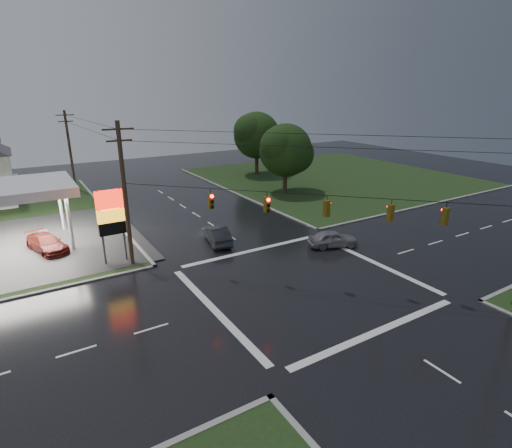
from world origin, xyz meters
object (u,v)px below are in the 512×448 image
tree_ne_near (287,150)px  pylon_sign (111,214)px  car_crossing (333,239)px  tree_ne_far (258,135)px  car_north (217,235)px  utility_pole_nw (125,194)px  utility_pole_n (70,150)px  car_pump (47,243)px

tree_ne_near → pylon_sign: bearing=-155.0°
tree_ne_near → car_crossing: size_ratio=2.11×
tree_ne_far → car_north: (-18.89, -23.77, -5.41)m
pylon_sign → tree_ne_far: tree_ne_far is taller
pylon_sign → utility_pole_nw: size_ratio=0.55×
pylon_sign → car_crossing: bearing=-20.4°
tree_ne_far → car_crossing: bearing=-109.7°
utility_pole_n → car_north: size_ratio=2.26×
tree_ne_far → pylon_sign: bearing=-139.6°
utility_pole_n → car_pump: size_ratio=2.13×
tree_ne_far → car_crossing: 32.14m
utility_pole_n → car_pump: (-5.40, -22.09, -4.75)m
pylon_sign → utility_pole_n: bearing=87.9°
utility_pole_n → car_pump: bearing=-103.7°
pylon_sign → car_north: bearing=-1.8°
utility_pole_nw → tree_ne_near: (23.64, 12.49, -0.16)m
tree_ne_near → tree_ne_far: (3.01, 12.00, 0.62)m
tree_ne_near → car_north: 20.34m
car_pump → pylon_sign: bearing=-69.1°
utility_pole_nw → car_crossing: utility_pole_nw is taller
utility_pole_nw → tree_ne_far: bearing=42.6°
car_north → pylon_sign: bearing=9.5°
pylon_sign → car_pump: 7.72m
car_crossing → car_north: bearing=73.9°
pylon_sign → tree_ne_far: 36.35m
pylon_sign → tree_ne_far: (27.65, 23.49, 2.17)m
utility_pole_n → car_north: utility_pole_n is taller
pylon_sign → car_pump: bearing=129.1°
tree_ne_near → car_crossing: tree_ne_near is taller
utility_pole_nw → car_crossing: bearing=-18.4°
utility_pole_nw → car_pump: bearing=130.1°
tree_ne_far → car_north: tree_ne_far is taller
pylon_sign → tree_ne_near: tree_ne_near is taller
tree_ne_near → tree_ne_far: 12.39m
car_pump → utility_pole_n: bearing=58.0°
utility_pole_n → car_north: (7.76, -27.78, -4.70)m
car_north → car_pump: size_ratio=0.95×
utility_pole_n → tree_ne_far: 26.96m
pylon_sign → car_crossing: (16.97, -6.33, -3.28)m
utility_pole_n → car_pump: utility_pole_n is taller
car_north → tree_ne_near: bearing=-132.2°
tree_ne_near → car_north: (-15.88, -11.77, -4.79)m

